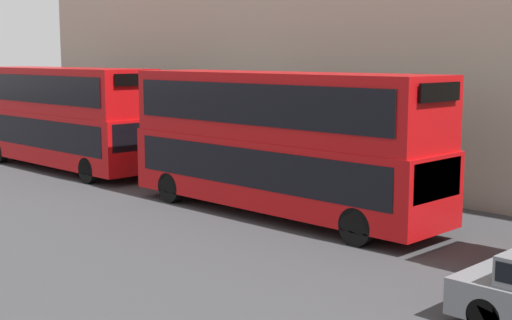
{
  "coord_description": "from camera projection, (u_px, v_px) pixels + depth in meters",
  "views": [
    {
      "loc": [
        -13.8,
        4.25,
        4.79
      ],
      "look_at": [
        0.48,
        18.64,
        1.83
      ],
      "focal_mm": 50.0,
      "sensor_mm": 36.0,
      "label": 1
    }
  ],
  "objects": [
    {
      "name": "bus_second_in_queue",
      "position": [
        279.0,
        138.0,
        21.3
      ],
      "size": [
        2.59,
        10.85,
        4.32
      ],
      "color": "#B20C0F",
      "rests_on": "ground"
    },
    {
      "name": "bus_third_in_queue",
      "position": [
        63.0,
        114.0,
        30.15
      ],
      "size": [
        2.59,
        10.68,
        4.31
      ],
      "color": "#B20C0F",
      "rests_on": "ground"
    },
    {
      "name": "pedestrian",
      "position": [
        174.0,
        156.0,
        29.01
      ],
      "size": [
        0.36,
        0.36,
        1.67
      ],
      "color": "maroon",
      "rests_on": "ground"
    }
  ]
}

